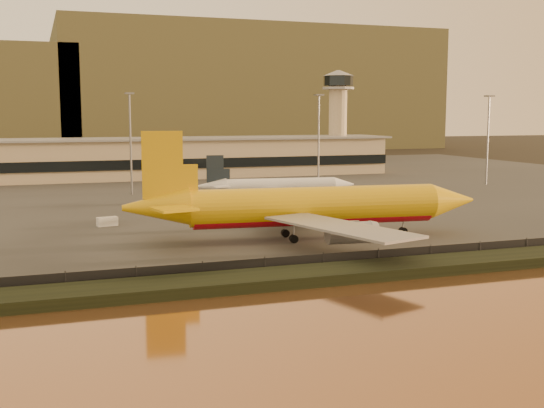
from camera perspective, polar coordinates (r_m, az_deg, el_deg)
The scene contains 12 objects.
ground at distance 100.04m, azimuth 0.28°, elevation -4.18°, with size 900.00×900.00×0.00m, color black.
embankment at distance 84.44m, azimuth 4.15°, elevation -5.92°, with size 320.00×7.00×1.40m, color black.
tarmac at distance 191.25m, azimuth -9.26°, elevation 1.37°, with size 320.00×220.00×0.20m, color #2D2D2D.
perimeter_fence at distance 87.90m, azimuth 3.11°, elevation -4.98°, with size 300.00×0.05×2.20m, color black.
terminal_building at distance 219.10m, azimuth -14.44°, elevation 3.62°, with size 202.00×25.00×12.60m.
control_tower at distance 245.82m, azimuth 5.54°, elevation 7.82°, with size 11.20×11.20×35.50m.
apron_light_masts at distance 174.07m, azimuth -3.32°, elevation 6.00°, with size 152.20×12.20×25.40m.
distant_hills at distance 432.65m, azimuth -17.83°, elevation 8.65°, with size 470.00×160.00×70.00m.
dhl_cargo_jet at distance 109.91m, azimuth 3.06°, elevation -0.25°, with size 58.95×57.45×17.60m.
white_narrowbody_jet at distance 159.72m, azimuth 0.50°, elevation 1.46°, with size 37.53×36.35×10.78m.
gse_vehicle_yellow at distance 132.55m, azimuth 3.08°, elevation -0.84°, with size 3.76×1.69×1.69m, color #DAA50B.
gse_vehicle_white at distance 126.91m, azimuth -13.62°, elevation -1.43°, with size 3.59×1.61×1.61m, color white.
Camera 1 is at (-32.68, -92.35, 20.33)m, focal length 45.00 mm.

